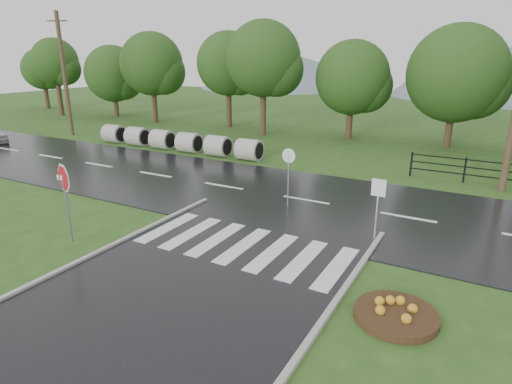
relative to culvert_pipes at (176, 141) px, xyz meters
The scene contains 11 objects.
ground 18.50m from the culvert_pipes, 54.24° to the right, with size 120.00×120.00×0.00m, color #2A501A.
main_road 11.92m from the culvert_pipes, 24.84° to the right, with size 90.00×8.00×0.04m, color black.
crosswalk 14.73m from the culvert_pipes, 42.79° to the right, with size 6.50×2.80×0.02m.
hills 54.45m from the culvert_pipes, 74.05° to the left, with size 102.00×48.00×48.00m.
treeline 14.86m from the culvert_pipes, 37.33° to the left, with size 83.20×5.20×10.00m.
culvert_pipes is the anchor object (origin of this frame).
stop_sign 13.62m from the culvert_pipes, 64.82° to the right, with size 1.15×0.38×2.70m.
flower_bed 19.55m from the culvert_pipes, 36.35° to the right, with size 1.87×1.87×0.37m.
reg_sign_small 16.06m from the culvert_pipes, 27.67° to the right, with size 0.45×0.06×2.03m.
reg_sign_round 12.17m from the culvert_pipes, 30.19° to the right, with size 0.55×0.08×2.36m.
utility_pole_west 10.86m from the culvert_pipes, behind, with size 1.48×0.55×8.55m.
Camera 1 is at (6.21, -5.38, 5.71)m, focal length 30.00 mm.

